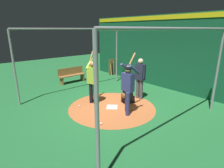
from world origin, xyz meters
TOP-DOWN VIEW (x-y plane):
  - ground_plane at (0.00, 0.00)m, footprint 27.12×27.12m
  - dirt_circle at (0.00, 0.00)m, footprint 3.36×3.36m
  - home_plate at (0.00, 0.00)m, footprint 0.59×0.59m
  - batter at (-0.10, 0.73)m, footprint 0.68×0.49m
  - catcher at (-0.80, 0.04)m, footprint 0.58×0.40m
  - umpire at (-1.54, 0.05)m, footprint 0.22×0.49m
  - visitor at (0.29, -0.84)m, footprint 0.54×0.61m
  - back_wall at (-3.76, 0.00)m, footprint 0.23×11.12m
  - cage_frame at (0.00, 0.00)m, footprint 5.36×5.36m
  - bat_rack at (-3.52, -3.99)m, footprint 0.58×0.19m
  - bench at (-0.58, -4.14)m, footprint 1.55×0.36m
  - baseball_0 at (1.15, 0.80)m, footprint 0.07×0.07m
  - baseball_1 at (0.95, -0.86)m, footprint 0.07×0.07m

SIDE VIEW (x-z plane):
  - ground_plane at x=0.00m, z-range 0.00..0.00m
  - dirt_circle at x=0.00m, z-range 0.00..0.01m
  - home_plate at x=0.00m, z-range 0.01..0.02m
  - baseball_0 at x=1.15m, z-range 0.01..0.08m
  - baseball_1 at x=0.95m, z-range 0.01..0.08m
  - catcher at x=-0.80m, z-range -0.10..0.81m
  - bench at x=-0.58m, z-range 0.01..0.86m
  - bat_rack at x=-3.52m, z-range -0.04..1.02m
  - umpire at x=-1.54m, z-range 0.11..1.87m
  - visitor at x=0.29m, z-range -0.04..2.06m
  - batter at x=-0.10m, z-range 0.03..2.16m
  - back_wall at x=-3.76m, z-range 0.01..3.63m
  - cage_frame at x=0.00m, z-range 0.58..3.56m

